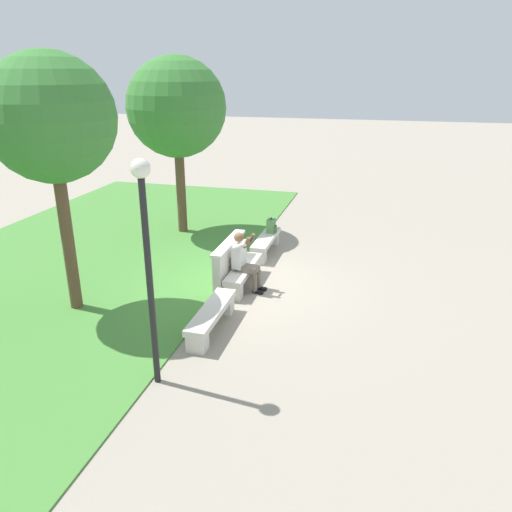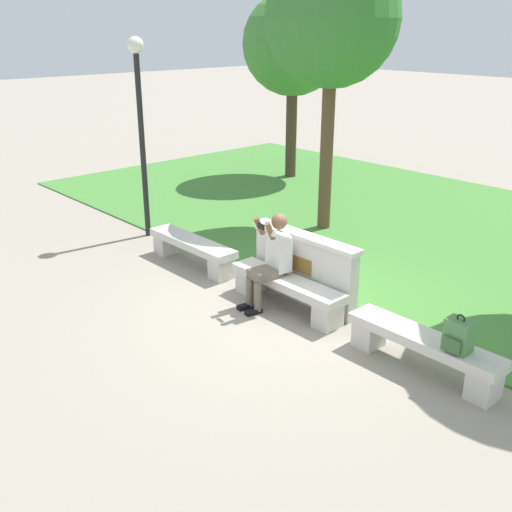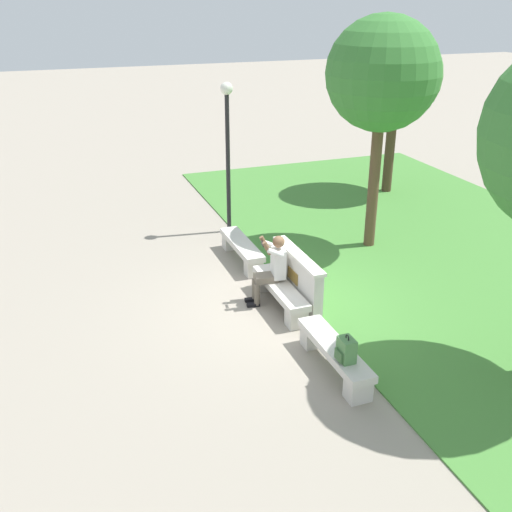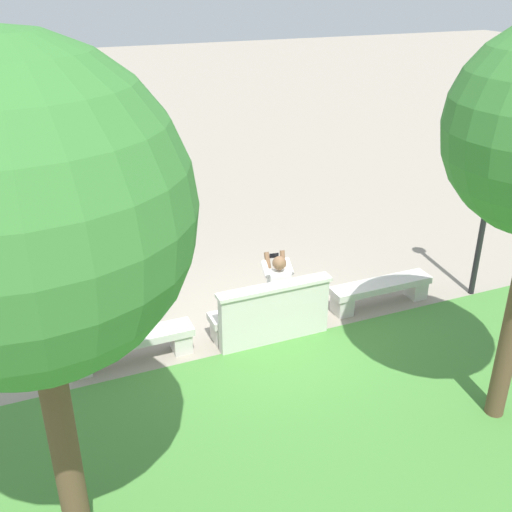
# 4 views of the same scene
# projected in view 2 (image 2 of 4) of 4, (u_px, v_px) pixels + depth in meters

# --- Properties ---
(ground_plane) EXTENTS (80.00, 80.00, 0.00)m
(ground_plane) POSITION_uv_depth(u_px,v_px,m) (286.00, 308.00, 8.36)
(ground_plane) COLOR gray
(grass_strip) EXTENTS (18.22, 8.00, 0.03)m
(grass_strip) POSITION_uv_depth(u_px,v_px,m) (453.00, 237.00, 11.11)
(grass_strip) COLOR #478438
(grass_strip) RESTS_ON ground
(bench_main) EXTENTS (1.87, 0.40, 0.45)m
(bench_main) POSITION_uv_depth(u_px,v_px,m) (192.00, 248.00, 9.75)
(bench_main) COLOR beige
(bench_main) RESTS_ON ground
(bench_near) EXTENTS (1.87, 0.40, 0.45)m
(bench_near) POSITION_uv_depth(u_px,v_px,m) (287.00, 289.00, 8.26)
(bench_near) COLOR beige
(bench_near) RESTS_ON ground
(bench_mid) EXTENTS (1.87, 0.40, 0.45)m
(bench_mid) POSITION_uv_depth(u_px,v_px,m) (423.00, 347.00, 6.76)
(bench_mid) COLOR beige
(bench_mid) RESTS_ON ground
(backrest_wall_with_plaque) EXTENTS (1.85, 0.24, 1.01)m
(backrest_wall_with_plaque) POSITION_uv_depth(u_px,v_px,m) (304.00, 268.00, 8.39)
(backrest_wall_with_plaque) COLOR beige
(backrest_wall_with_plaque) RESTS_ON ground
(person_photographer) EXTENTS (0.51, 0.76, 1.32)m
(person_photographer) POSITION_uv_depth(u_px,v_px,m) (272.00, 256.00, 8.20)
(person_photographer) COLOR black
(person_photographer) RESTS_ON ground
(backpack) EXTENTS (0.28, 0.24, 0.43)m
(backpack) POSITION_uv_depth(u_px,v_px,m) (458.00, 336.00, 6.32)
(backpack) COLOR #4C7F47
(backpack) RESTS_ON bench_mid
(tree_behind_wall) EXTENTS (2.45, 2.45, 4.49)m
(tree_behind_wall) POSITION_uv_depth(u_px,v_px,m) (293.00, 45.00, 14.38)
(tree_behind_wall) COLOR #4C3826
(tree_behind_wall) RESTS_ON ground
(tree_right_background) EXTENTS (2.36, 2.36, 4.98)m
(tree_right_background) POSITION_uv_depth(u_px,v_px,m) (332.00, 20.00, 10.27)
(tree_right_background) COLOR brown
(tree_right_background) RESTS_ON ground
(lamp_post) EXTENTS (0.28, 0.28, 3.52)m
(lamp_post) POSITION_uv_depth(u_px,v_px,m) (140.00, 109.00, 10.42)
(lamp_post) COLOR black
(lamp_post) RESTS_ON ground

